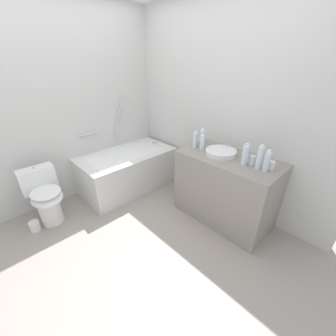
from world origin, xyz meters
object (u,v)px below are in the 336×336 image
object	(u,v)px
water_bottle_3	(202,139)
water_bottle_5	(202,143)
bathtub	(128,169)
water_bottle_2	(260,158)
toilet	(45,196)
water_bottle_4	(195,140)
water_bottle_1	(267,161)
toilet_paper_roll	(35,226)
drinking_glass_0	(252,160)
sink_basin	(221,152)
water_bottle_0	(245,155)
drinking_glass_1	(271,165)
sink_faucet	(230,148)

from	to	relation	value
water_bottle_3	water_bottle_5	bearing A→B (deg)	-138.95
bathtub	water_bottle_2	distance (m)	1.93
toilet	water_bottle_4	distance (m)	1.93
bathtub	water_bottle_3	distance (m)	1.29
water_bottle_1	toilet_paper_roll	bearing A→B (deg)	135.02
water_bottle_4	toilet_paper_roll	distance (m)	2.17
toilet_paper_roll	drinking_glass_0	bearing A→B (deg)	-41.78
water_bottle_2	water_bottle_3	distance (m)	0.76
sink_basin	water_bottle_3	world-z (taller)	water_bottle_3
toilet	water_bottle_1	bearing A→B (deg)	40.95
water_bottle_0	water_bottle_3	distance (m)	0.62
bathtub	water_bottle_1	size ratio (longest dim) A/B	6.39
water_bottle_1	water_bottle_3	world-z (taller)	water_bottle_3
bathtub	water_bottle_5	xyz separation A→B (m)	(0.40, -1.07, 0.62)
sink_basin	water_bottle_1	world-z (taller)	water_bottle_1
toilet	drinking_glass_1	bearing A→B (deg)	41.75
toilet	water_bottle_4	world-z (taller)	water_bottle_4
bathtub	water_bottle_1	bearing A→B (deg)	-77.69
sink_basin	sink_faucet	distance (m)	0.20
bathtub	sink_faucet	size ratio (longest dim) A/B	9.28
water_bottle_0	toilet_paper_roll	xyz separation A→B (m)	(-1.77, 1.57, -0.88)
water_bottle_0	drinking_glass_0	distance (m)	0.10
toilet	water_bottle_1	size ratio (longest dim) A/B	3.14
water_bottle_5	toilet_paper_roll	distance (m)	2.22
water_bottle_0	water_bottle_1	world-z (taller)	water_bottle_0
water_bottle_3	drinking_glass_0	bearing A→B (deg)	-91.72
water_bottle_1	water_bottle_2	bearing A→B (deg)	96.40
toilet_paper_roll	sink_basin	bearing A→B (deg)	-34.92
water_bottle_3	drinking_glass_1	distance (m)	0.86
sink_faucet	toilet_paper_roll	bearing A→B (deg)	147.87
sink_basin	water_bottle_0	bearing A→B (deg)	-96.41
water_bottle_1	drinking_glass_0	bearing A→B (deg)	76.34
water_bottle_1	bathtub	bearing A→B (deg)	102.31
water_bottle_4	drinking_glass_0	xyz separation A→B (m)	(0.04, -0.73, -0.04)
drinking_glass_0	water_bottle_2	bearing A→B (deg)	-117.95
bathtub	drinking_glass_1	size ratio (longest dim) A/B	15.86
sink_basin	water_bottle_5	size ratio (longest dim) A/B	1.83
toilet	drinking_glass_1	xyz separation A→B (m)	(1.65, -1.87, 0.52)
toilet	water_bottle_0	world-z (taller)	water_bottle_0
toilet_paper_roll	water_bottle_0	bearing A→B (deg)	-41.54
water_bottle_4	water_bottle_5	size ratio (longest dim) A/B	1.06
drinking_glass_1	water_bottle_1	bearing A→B (deg)	158.30
water_bottle_1	water_bottle_4	xyz separation A→B (m)	(-0.00, 0.89, -0.01)
toilet	water_bottle_5	distance (m)	1.98
water_bottle_3	sink_basin	bearing A→B (deg)	-96.97
bathtub	water_bottle_5	size ratio (longest dim) A/B	7.40
water_bottle_1	sink_faucet	bearing A→B (deg)	67.02
sink_basin	water_bottle_4	bearing A→B (deg)	93.90
toilet_paper_roll	water_bottle_4	bearing A→B (deg)	-26.72
water_bottle_0	water_bottle_4	size ratio (longest dim) A/B	1.13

